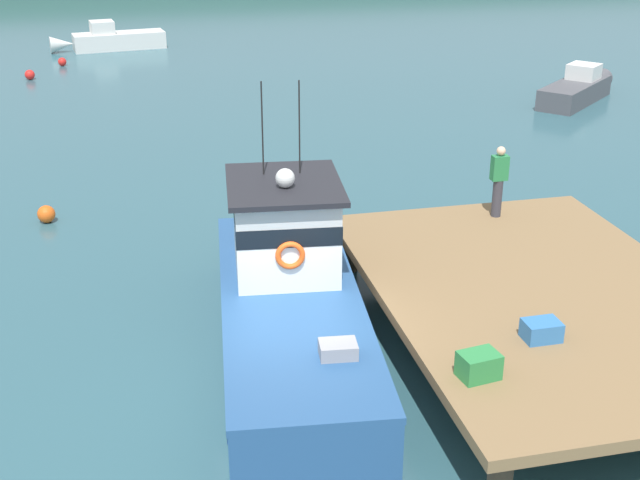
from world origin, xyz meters
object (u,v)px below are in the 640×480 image
at_px(main_fishing_boat, 289,292).
at_px(mooring_buoy_channel_marker, 62,62).
at_px(crate_single_by_cleat, 479,365).
at_px(crate_stack_near_edge, 541,330).
at_px(mooring_buoy_outer, 30,75).
at_px(moored_boat_far_right, 578,89).
at_px(deckhand_by_the_boat, 499,180).
at_px(mooring_buoy_inshore, 46,214).
at_px(moored_boat_far_left, 111,40).

height_order(main_fishing_boat, mooring_buoy_channel_marker, main_fishing_boat).
xyz_separation_m(crate_single_by_cleat, crate_stack_near_edge, (1.47, 0.86, -0.04)).
xyz_separation_m(crate_stack_near_edge, mooring_buoy_outer, (-10.48, 28.18, -1.15)).
relative_size(main_fishing_boat, moored_boat_far_right, 2.03).
bearing_deg(main_fishing_boat, crate_single_by_cleat, -60.20).
bearing_deg(main_fishing_boat, crate_stack_near_edge, -39.23).
bearing_deg(deckhand_by_the_boat, mooring_buoy_inshore, 153.90).
distance_m(crate_stack_near_edge, moored_boat_far_right, 22.34).
bearing_deg(mooring_buoy_channel_marker, crate_stack_near_edge, -73.39).
xyz_separation_m(crate_stack_near_edge, mooring_buoy_inshore, (-8.65, 10.37, -1.14)).
xyz_separation_m(crate_single_by_cleat, mooring_buoy_inshore, (-7.18, 11.22, -1.18)).
relative_size(main_fishing_boat, crate_single_by_cleat, 16.56).
height_order(deckhand_by_the_boat, mooring_buoy_outer, deckhand_by_the_boat).
bearing_deg(deckhand_by_the_boat, moored_boat_far_right, 55.03).
bearing_deg(mooring_buoy_channel_marker, deckhand_by_the_boat, -67.15).
bearing_deg(mooring_buoy_channel_marker, main_fishing_boat, -78.76).
height_order(moored_boat_far_left, mooring_buoy_inshore, moored_boat_far_left).
distance_m(crate_single_by_cleat, crate_stack_near_edge, 1.70).
bearing_deg(moored_boat_far_right, deckhand_by_the_boat, -124.97).
xyz_separation_m(moored_boat_far_right, mooring_buoy_channel_marker, (-20.50, 11.69, -0.29)).
relative_size(deckhand_by_the_boat, mooring_buoy_outer, 3.74).
bearing_deg(moored_boat_far_left, moored_boat_far_right, -40.42).
distance_m(moored_boat_far_left, mooring_buoy_channel_marker, 4.46).
xyz_separation_m(crate_single_by_cleat, deckhand_by_the_boat, (3.02, 6.22, 0.65)).
bearing_deg(main_fishing_boat, moored_boat_far_right, 47.41).
relative_size(mooring_buoy_inshore, mooring_buoy_outer, 1.05).
relative_size(deckhand_by_the_boat, moored_boat_far_left, 0.28).
bearing_deg(mooring_buoy_inshore, moored_boat_far_left, 85.96).
bearing_deg(main_fishing_boat, deckhand_by_the_boat, 24.34).
distance_m(crate_single_by_cleat, moored_boat_far_left, 36.05).
distance_m(crate_stack_near_edge, moored_boat_far_left, 35.46).
xyz_separation_m(mooring_buoy_channel_marker, mooring_buoy_inshore, (0.58, -20.59, 0.03)).
height_order(crate_single_by_cleat, moored_boat_far_left, crate_single_by_cleat).
bearing_deg(mooring_buoy_inshore, mooring_buoy_outer, 95.88).
xyz_separation_m(deckhand_by_the_boat, mooring_buoy_outer, (-12.04, 22.82, -1.84)).
bearing_deg(mooring_buoy_inshore, mooring_buoy_channel_marker, 91.62).
distance_m(mooring_buoy_inshore, mooring_buoy_outer, 17.91).
distance_m(main_fishing_boat, mooring_buoy_outer, 26.10).
bearing_deg(deckhand_by_the_boat, mooring_buoy_channel_marker, 112.85).
bearing_deg(deckhand_by_the_boat, crate_stack_near_edge, -106.14).
height_order(crate_single_by_cleat, crate_stack_near_edge, crate_single_by_cleat).
height_order(crate_single_by_cleat, deckhand_by_the_boat, deckhand_by_the_boat).
distance_m(main_fishing_boat, mooring_buoy_inshore, 8.92).
distance_m(crate_stack_near_edge, mooring_buoy_channel_marker, 32.33).
xyz_separation_m(main_fishing_boat, moored_boat_far_left, (-3.25, 31.76, -0.50)).
relative_size(crate_single_by_cleat, moored_boat_far_right, 0.12).
height_order(main_fishing_boat, crate_single_by_cleat, main_fishing_boat).
bearing_deg(mooring_buoy_inshore, crate_stack_near_edge, -50.16).
relative_size(main_fishing_boat, mooring_buoy_channel_marker, 25.20).
bearing_deg(crate_stack_near_edge, main_fishing_boat, 140.77).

